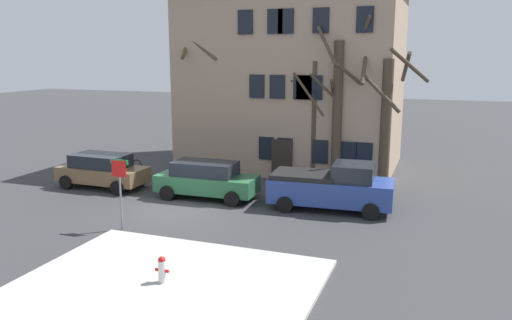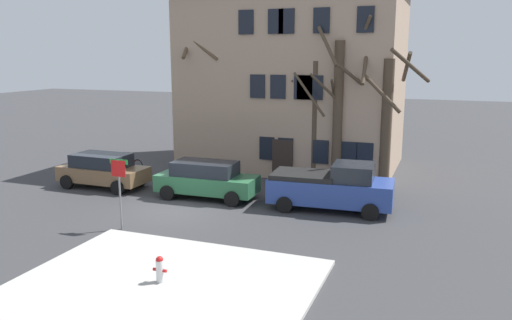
# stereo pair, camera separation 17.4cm
# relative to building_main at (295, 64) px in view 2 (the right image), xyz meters

# --- Properties ---
(ground_plane) EXTENTS (120.00, 120.00, 0.00)m
(ground_plane) POSITION_rel_building_main_xyz_m (-1.98, -10.63, -5.89)
(ground_plane) COLOR #38383A
(sidewalk_slab) EXTENTS (8.33, 8.64, 0.12)m
(sidewalk_slab) POSITION_rel_building_main_xyz_m (1.30, -18.22, -5.83)
(sidewalk_slab) COLOR #B7B5AD
(sidewalk_slab) RESTS_ON ground_plane
(building_main) EXTENTS (12.25, 8.28, 11.60)m
(building_main) POSITION_rel_building_main_xyz_m (0.00, 0.00, 0.00)
(building_main) COLOR tan
(building_main) RESTS_ON ground_plane
(tree_bare_near) EXTENTS (2.36, 2.54, 8.50)m
(tree_bare_near) POSITION_rel_building_main_xyz_m (-3.90, -3.03, -1.69)
(tree_bare_near) COLOR brown
(tree_bare_near) RESTS_ON ground_plane
(tree_bare_mid) EXTENTS (2.91, 2.90, 7.49)m
(tree_bare_mid) POSITION_rel_building_main_xyz_m (2.24, -3.76, -2.37)
(tree_bare_mid) COLOR #4C3D2D
(tree_bare_mid) RESTS_ON ground_plane
(tree_bare_far) EXTENTS (2.66, 2.70, 8.19)m
(tree_bare_far) POSITION_rel_building_main_xyz_m (3.42, -4.01, -2.02)
(tree_bare_far) COLOR #4C3D2D
(tree_bare_far) RESTS_ON ground_plane
(tree_bare_end) EXTENTS (3.11, 2.95, 7.37)m
(tree_bare_end) POSITION_rel_building_main_xyz_m (5.71, -3.92, -2.33)
(tree_bare_end) COLOR #4C3D2D
(tree_bare_end) RESTS_ON ground_plane
(car_brown_wagon) EXTENTS (4.37, 2.11, 1.66)m
(car_brown_wagon) POSITION_rel_building_main_xyz_m (-7.19, -8.52, -5.02)
(car_brown_wagon) COLOR brown
(car_brown_wagon) RESTS_ON ground_plane
(car_green_wagon) EXTENTS (4.61, 2.08, 1.69)m
(car_green_wagon) POSITION_rel_building_main_xyz_m (-1.59, -8.51, -5.00)
(car_green_wagon) COLOR #2D6B42
(car_green_wagon) RESTS_ON ground_plane
(pickup_truck_blue) EXTENTS (5.22, 2.49, 2.01)m
(pickup_truck_blue) POSITION_rel_building_main_xyz_m (4.10, -8.24, -4.91)
(pickup_truck_blue) COLOR #2D4799
(pickup_truck_blue) RESTS_ON ground_plane
(fire_hydrant) EXTENTS (0.42, 0.22, 0.76)m
(fire_hydrant) POSITION_rel_building_main_xyz_m (1.17, -17.16, -5.37)
(fire_hydrant) COLOR silver
(fire_hydrant) RESTS_ON sidewalk_slab
(street_sign_pole) EXTENTS (0.76, 0.07, 2.68)m
(street_sign_pole) POSITION_rel_building_main_xyz_m (-2.67, -13.51, -4.01)
(street_sign_pole) COLOR slate
(street_sign_pole) RESTS_ON ground_plane
(bicycle_leaning) EXTENTS (1.73, 0.38, 1.03)m
(bicycle_leaning) POSITION_rel_building_main_xyz_m (-8.00, -4.95, -5.52)
(bicycle_leaning) COLOR black
(bicycle_leaning) RESTS_ON ground_plane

